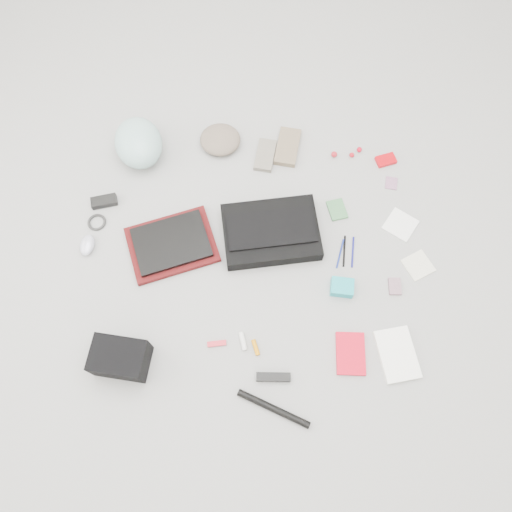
{
  "coord_description": "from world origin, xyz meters",
  "views": [
    {
      "loc": [
        0.0,
        -0.84,
        2.1
      ],
      "look_at": [
        0.0,
        0.0,
        0.05
      ],
      "focal_mm": 35.0,
      "sensor_mm": 36.0,
      "label": 1
    }
  ],
  "objects_px": {
    "bike_helmet": "(138,143)",
    "book_red": "(351,354)",
    "laptop": "(171,243)",
    "accordion_wallet": "(342,287)",
    "messenger_bag": "(271,232)",
    "camera_bag": "(120,358)"
  },
  "relations": [
    {
      "from": "messenger_bag",
      "to": "book_red",
      "type": "xyz_separation_m",
      "value": [
        0.33,
        -0.55,
        -0.03
      ]
    },
    {
      "from": "messenger_bag",
      "to": "bike_helmet",
      "type": "xyz_separation_m",
      "value": [
        -0.64,
        0.45,
        0.05
      ]
    },
    {
      "from": "laptop",
      "to": "bike_helmet",
      "type": "distance_m",
      "value": 0.54
    },
    {
      "from": "laptop",
      "to": "accordion_wallet",
      "type": "bearing_deg",
      "value": -33.55
    },
    {
      "from": "camera_bag",
      "to": "accordion_wallet",
      "type": "height_order",
      "value": "camera_bag"
    },
    {
      "from": "book_red",
      "to": "accordion_wallet",
      "type": "height_order",
      "value": "accordion_wallet"
    },
    {
      "from": "messenger_bag",
      "to": "laptop",
      "type": "xyz_separation_m",
      "value": [
        -0.45,
        -0.06,
        0.0
      ]
    },
    {
      "from": "book_red",
      "to": "camera_bag",
      "type": "bearing_deg",
      "value": -176.24
    },
    {
      "from": "messenger_bag",
      "to": "accordion_wallet",
      "type": "height_order",
      "value": "messenger_bag"
    },
    {
      "from": "messenger_bag",
      "to": "camera_bag",
      "type": "xyz_separation_m",
      "value": [
        -0.62,
        -0.58,
        0.03
      ]
    },
    {
      "from": "bike_helmet",
      "to": "camera_bag",
      "type": "bearing_deg",
      "value": -105.28
    },
    {
      "from": "laptop",
      "to": "camera_bag",
      "type": "relative_size",
      "value": 1.51
    },
    {
      "from": "messenger_bag",
      "to": "laptop",
      "type": "bearing_deg",
      "value": 179.54
    },
    {
      "from": "bike_helmet",
      "to": "book_red",
      "type": "xyz_separation_m",
      "value": [
        0.97,
        -0.99,
        -0.08
      ]
    },
    {
      "from": "laptop",
      "to": "camera_bag",
      "type": "height_order",
      "value": "camera_bag"
    },
    {
      "from": "messenger_bag",
      "to": "camera_bag",
      "type": "height_order",
      "value": "camera_bag"
    },
    {
      "from": "messenger_bag",
      "to": "laptop",
      "type": "height_order",
      "value": "messenger_bag"
    },
    {
      "from": "book_red",
      "to": "accordion_wallet",
      "type": "xyz_separation_m",
      "value": [
        -0.02,
        0.29,
        0.02
      ]
    },
    {
      "from": "messenger_bag",
      "to": "book_red",
      "type": "relative_size",
      "value": 2.41
    },
    {
      "from": "messenger_bag",
      "to": "laptop",
      "type": "distance_m",
      "value": 0.45
    },
    {
      "from": "bike_helmet",
      "to": "book_red",
      "type": "distance_m",
      "value": 1.39
    },
    {
      "from": "accordion_wallet",
      "to": "messenger_bag",
      "type": "bearing_deg",
      "value": 147.07
    }
  ]
}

